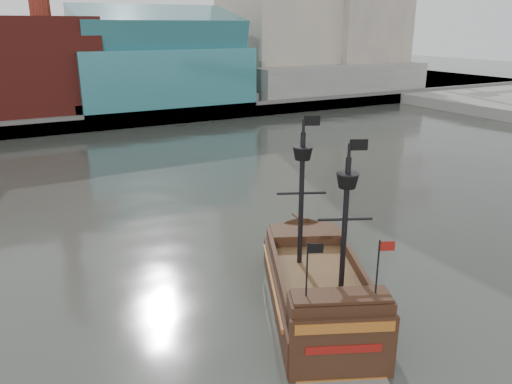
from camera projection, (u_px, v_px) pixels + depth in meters
ground at (395, 324)px, 27.52m from camera, size 400.00×400.00×0.00m
promenade_far at (83, 100)px, 103.90m from camera, size 220.00×60.00×2.00m
seawall at (117, 121)px, 79.21m from camera, size 220.00×1.00×2.60m
crane_a at (406, 11)px, 125.41m from camera, size 22.50×4.00×32.25m
crane_b at (404, 26)px, 139.21m from camera, size 19.10×4.00×26.25m
pirate_ship at (318, 294)px, 28.49m from camera, size 10.75×16.32×11.82m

